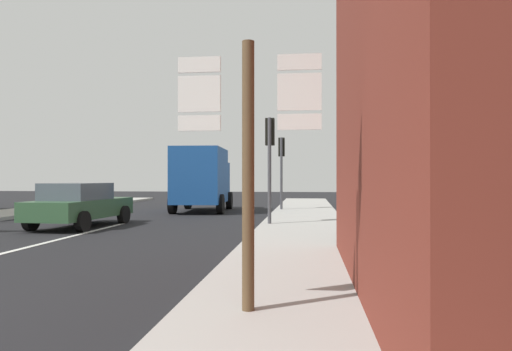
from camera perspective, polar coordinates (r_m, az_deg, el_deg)
name	(u,v)px	position (r m, az deg, el deg)	size (l,w,h in m)	color
ground_plane	(97,230)	(15.43, -18.96, -6.39)	(80.00, 80.00, 0.00)	black
sidewalk_right	(303,239)	(11.97, 5.79, -7.84)	(2.84, 44.00, 0.14)	#9E9B96
lane_centre_stripe	(18,250)	(11.96, -27.26, -8.12)	(0.16, 12.00, 0.01)	silver
sedan_far	(80,204)	(16.52, -20.90, -3.33)	(2.20, 4.31, 1.47)	#2D5133
delivery_truck	(202,178)	(22.64, -6.65, -0.27)	(2.69, 5.10, 3.05)	#19478C
route_sign_post	(248,154)	(5.27, -0.95, 2.61)	(1.66, 0.14, 3.20)	brown
traffic_light_near_right	(270,146)	(15.38, 1.72, 3.60)	(0.30, 0.49, 3.63)	#47474C
traffic_light_far_right	(282,157)	(22.35, 3.16, 2.30)	(0.30, 0.49, 3.58)	#47474C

